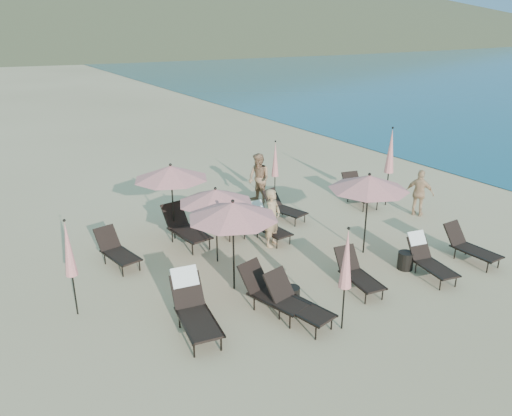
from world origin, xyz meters
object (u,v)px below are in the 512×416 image
lounger_7 (185,227)px  umbrella_open_2 (369,183)px  umbrella_open_3 (171,172)px  lounger_0 (193,306)px  umbrella_closed_2 (68,249)px  lounger_11 (359,191)px  lounger_5 (470,246)px  umbrella_open_0 (233,210)px  lounger_10 (283,207)px  side_table_0 (292,296)px  umbrella_closed_1 (391,151)px  lounger_1 (271,292)px  lounger_4 (428,258)px  lounger_2 (296,302)px  beachgoer_b (259,179)px  lounger_3 (357,273)px  lounger_6 (116,250)px  lounger_9 (267,223)px  beachgoer_c (420,193)px  side_table_1 (405,261)px  umbrella_closed_0 (346,259)px  lounger_8 (228,220)px  umbrella_open_1 (216,196)px  umbrella_closed_3 (275,160)px  beachgoer_a (272,218)px

lounger_7 → umbrella_open_2: umbrella_open_2 is taller
umbrella_open_3 → lounger_0: bearing=-107.4°
umbrella_closed_2 → lounger_11: bearing=12.4°
lounger_5 → umbrella_open_0: (-6.27, 1.93, 1.63)m
lounger_0 → umbrella_open_3: (1.45, 4.64, 1.53)m
lounger_10 → side_table_0: 5.35m
umbrella_open_2 → umbrella_closed_1: umbrella_closed_1 is taller
umbrella_open_2 → umbrella_open_3: 5.59m
lounger_1 → lounger_4: bearing=-23.7°
lounger_2 → beachgoer_b: size_ratio=0.98×
lounger_3 → lounger_5: size_ratio=0.99×
lounger_10 → side_table_0: size_ratio=3.79×
lounger_6 → lounger_9: (4.40, -0.55, 0.05)m
lounger_6 → beachgoer_c: bearing=-20.9°
beachgoer_b → side_table_1: bearing=-3.0°
umbrella_closed_0 → lounger_8: bearing=86.4°
umbrella_open_2 → side_table_1: size_ratio=4.97×
lounger_8 → umbrella_closed_1: (5.98, -0.72, 1.55)m
lounger_0 → lounger_9: lounger_0 is taller
umbrella_closed_2 → umbrella_open_1: bearing=10.7°
lounger_1 → umbrella_closed_3: 7.38m
lounger_2 → lounger_3: size_ratio=1.11×
lounger_2 → umbrella_closed_1: bearing=19.0°
lounger_7 → umbrella_closed_1: 7.62m
lounger_11 → umbrella_closed_1: size_ratio=0.65×
lounger_3 → umbrella_open_1: bearing=134.3°
lounger_11 → umbrella_open_2: umbrella_open_2 is taller
umbrella_closed_3 → side_table_0: umbrella_closed_3 is taller
lounger_2 → lounger_10: 5.99m
lounger_0 → beachgoer_c: 9.50m
lounger_10 → umbrella_open_3: 4.07m
lounger_10 → umbrella_closed_3: (0.69, 1.56, 1.16)m
lounger_8 → umbrella_closed_2: (-5.09, -2.38, 1.19)m
lounger_2 → umbrella_open_1: (-0.20, 3.43, 1.45)m
lounger_2 → umbrella_closed_0: umbrella_closed_0 is taller
umbrella_open_0 → beachgoer_c: umbrella_open_0 is taller
lounger_7 → lounger_9: lounger_7 is taller
lounger_7 → side_table_1: 6.27m
lounger_1 → beachgoer_a: size_ratio=1.05×
lounger_11 → umbrella_open_3: size_ratio=0.78×
side_table_1 → lounger_6: bearing=147.1°
lounger_3 → umbrella_closed_2: (-6.16, 2.33, 1.19)m
lounger_1 → lounger_2: (0.27, -0.62, -0.01)m
lounger_0 → umbrella_closed_3: umbrella_closed_3 is taller
umbrella_closed_3 → lounger_10: bearing=-113.7°
lounger_0 → lounger_4: 6.25m
lounger_9 → beachgoer_a: (-0.15, -0.55, 0.38)m
beachgoer_c → beachgoer_b: bearing=16.5°
umbrella_closed_2 → umbrella_closed_3: size_ratio=1.01×
lounger_1 → beachgoer_c: (7.44, 2.43, 0.33)m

